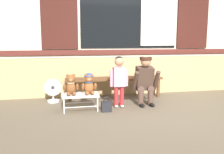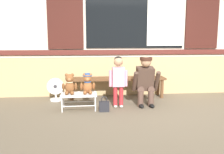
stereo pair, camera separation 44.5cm
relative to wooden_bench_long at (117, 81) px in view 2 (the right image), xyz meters
The scene contains 11 objects.
ground_plane 1.25m from the wooden_bench_long, 62.66° to the right, with size 60.00×60.00×0.00m, color brown.
brick_low_wall 0.66m from the wooden_bench_long, 33.67° to the left, with size 7.14×0.25×0.85m, color tan.
shop_facade 1.85m from the wooden_bench_long, 57.99° to the left, with size 7.29×0.26×3.80m.
wooden_bench_long is the anchor object (origin of this frame).
small_display_bench 1.17m from the wooden_bench_long, 132.87° to the right, with size 0.64×0.36×0.30m.
teddy_bear_plain 1.28m from the wooden_bench_long, 138.16° to the right, with size 0.28×0.26×0.36m.
teddy_bear_with_hat 1.07m from the wooden_bench_long, 126.62° to the right, with size 0.28×0.27×0.36m.
child_standing 0.81m from the wooden_bench_long, 95.02° to the right, with size 0.35×0.18×0.96m.
adult_crouching 0.84m from the wooden_bench_long, 55.64° to the right, with size 0.50×0.49×0.95m.
handbag_on_ground 1.11m from the wooden_bench_long, 108.93° to the right, with size 0.18×0.11×0.27m.
floor_fan 1.31m from the wooden_bench_long, behind, with size 0.34×0.24×0.48m.
Camera 2 is at (-1.18, -4.13, 1.27)m, focal length 39.15 mm.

